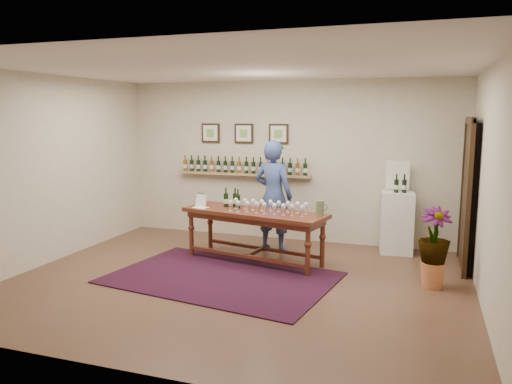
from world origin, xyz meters
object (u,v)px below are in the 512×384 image
(display_pedestal, at_px, (397,222))
(person, at_px, (274,196))
(potted_plant, at_px, (434,248))
(tasting_table, at_px, (254,218))

(display_pedestal, xyz_separation_m, person, (-1.92, -0.52, 0.41))
(person, bearing_deg, potted_plant, 169.12)
(tasting_table, xyz_separation_m, display_pedestal, (2.01, 1.22, -0.17))
(display_pedestal, relative_size, person, 0.55)
(potted_plant, relative_size, person, 0.50)
(tasting_table, relative_size, display_pedestal, 2.33)
(display_pedestal, bearing_deg, potted_plant, -70.90)
(tasting_table, relative_size, potted_plant, 2.56)
(tasting_table, height_order, person, person)
(display_pedestal, distance_m, potted_plant, 1.67)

